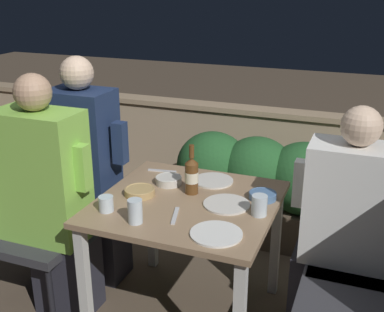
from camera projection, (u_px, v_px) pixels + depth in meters
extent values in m
cube|color=tan|center=(255.00, 162.00, 3.83)|extent=(9.00, 0.14, 0.80)
cube|color=#9E8466|center=(257.00, 111.00, 3.68)|extent=(9.00, 0.18, 0.04)
cube|color=#937556|center=(187.00, 203.00, 2.46)|extent=(0.89, 0.87, 0.03)
cube|color=silver|center=(85.00, 286.00, 2.38)|extent=(0.05, 0.05, 0.68)
cube|color=silver|center=(152.00, 219.00, 3.06)|extent=(0.05, 0.05, 0.68)
cube|color=silver|center=(276.00, 242.00, 2.79)|extent=(0.05, 0.05, 0.68)
cube|color=brown|center=(255.00, 219.00, 3.47)|extent=(1.18, 0.36, 0.28)
ellipsoid|color=#235628|center=(213.00, 166.00, 3.46)|extent=(0.53, 0.47, 0.51)
ellipsoid|color=#235628|center=(257.00, 172.00, 3.35)|extent=(0.53, 0.47, 0.51)
ellipsoid|color=#235628|center=(304.00, 179.00, 3.24)|extent=(0.53, 0.47, 0.51)
cube|color=#333338|center=(39.00, 237.00, 2.68)|extent=(0.47, 0.47, 0.05)
cube|color=#333338|center=(3.00, 185.00, 2.66)|extent=(0.06, 0.47, 0.52)
cylinder|color=black|center=(51.00, 300.00, 2.51)|extent=(0.03, 0.03, 0.39)
cylinder|color=black|center=(37.00, 247.00, 3.01)|extent=(0.03, 0.03, 0.39)
cylinder|color=black|center=(94.00, 260.00, 2.87)|extent=(0.03, 0.03, 0.39)
cube|color=#282833|center=(68.00, 274.00, 2.69)|extent=(0.32, 0.23, 0.44)
cube|color=#8CCC4C|center=(42.00, 176.00, 2.53)|extent=(0.45, 0.26, 0.71)
cube|color=#8CCC4C|center=(82.00, 168.00, 2.41)|extent=(0.07, 0.07, 0.24)
sphere|color=tan|center=(33.00, 92.00, 2.37)|extent=(0.19, 0.19, 0.19)
cube|color=#333338|center=(79.00, 211.00, 2.99)|extent=(0.47, 0.47, 0.05)
cube|color=#333338|center=(46.00, 164.00, 2.96)|extent=(0.06, 0.47, 0.52)
cylinder|color=black|center=(35.00, 252.00, 2.95)|extent=(0.03, 0.03, 0.39)
cylinder|color=black|center=(92.00, 265.00, 2.81)|extent=(0.03, 0.03, 0.39)
cylinder|color=black|center=(73.00, 222.00, 3.31)|extent=(0.03, 0.03, 0.39)
cylinder|color=black|center=(125.00, 233.00, 3.17)|extent=(0.03, 0.03, 0.39)
cube|color=#282833|center=(104.00, 244.00, 3.00)|extent=(0.26, 0.23, 0.44)
cube|color=navy|center=(83.00, 152.00, 2.82)|extent=(0.37, 0.26, 0.75)
cube|color=navy|center=(120.00, 143.00, 2.71)|extent=(0.07, 0.07, 0.24)
sphere|color=beige|center=(77.00, 73.00, 2.66)|extent=(0.19, 0.19, 0.19)
cube|color=#333338|center=(351.00, 301.00, 2.15)|extent=(0.47, 0.47, 0.05)
cylinder|color=black|center=(308.00, 305.00, 2.48)|extent=(0.03, 0.03, 0.39)
cube|color=#333338|center=(359.00, 265.00, 2.42)|extent=(0.47, 0.47, 0.05)
cylinder|color=black|center=(319.00, 272.00, 2.75)|extent=(0.03, 0.03, 0.39)
cube|color=#282833|center=(320.00, 290.00, 2.55)|extent=(0.31, 0.23, 0.44)
cube|color=white|center=(351.00, 204.00, 2.33)|extent=(0.44, 0.26, 0.60)
cube|color=white|center=(301.00, 183.00, 2.39)|extent=(0.07, 0.07, 0.24)
sphere|color=beige|center=(361.00, 126.00, 2.20)|extent=(0.19, 0.19, 0.19)
cylinder|color=brown|center=(192.00, 178.00, 2.52)|extent=(0.07, 0.07, 0.17)
cylinder|color=beige|center=(192.00, 177.00, 2.51)|extent=(0.07, 0.07, 0.06)
cone|color=brown|center=(192.00, 161.00, 2.48)|extent=(0.07, 0.07, 0.03)
cylinder|color=brown|center=(192.00, 151.00, 2.46)|extent=(0.03, 0.03, 0.07)
cylinder|color=silver|center=(227.00, 204.00, 2.40)|extent=(0.23, 0.23, 0.01)
cylinder|color=white|center=(216.00, 234.00, 2.13)|extent=(0.24, 0.24, 0.01)
cylinder|color=silver|center=(213.00, 181.00, 2.69)|extent=(0.22, 0.22, 0.01)
cylinder|color=tan|center=(140.00, 192.00, 2.51)|extent=(0.16, 0.16, 0.04)
torus|color=tan|center=(140.00, 189.00, 2.51)|extent=(0.16, 0.16, 0.01)
cylinder|color=beige|center=(169.00, 180.00, 2.65)|extent=(0.14, 0.14, 0.04)
torus|color=beige|center=(169.00, 178.00, 2.64)|extent=(0.14, 0.14, 0.01)
cylinder|color=#4C709E|center=(263.00, 196.00, 2.47)|extent=(0.14, 0.14, 0.04)
torus|color=#4C709E|center=(263.00, 193.00, 2.46)|extent=(0.14, 0.14, 0.01)
cylinder|color=silver|center=(259.00, 205.00, 2.29)|extent=(0.08, 0.08, 0.10)
cylinder|color=silver|center=(106.00, 204.00, 2.33)|extent=(0.07, 0.07, 0.08)
cylinder|color=silver|center=(135.00, 211.00, 2.22)|extent=(0.07, 0.07, 0.12)
cube|color=silver|center=(175.00, 216.00, 2.29)|extent=(0.06, 0.17, 0.01)
cube|color=silver|center=(162.00, 171.00, 2.83)|extent=(0.17, 0.05, 0.01)
cylinder|color=brown|center=(54.00, 210.00, 3.70)|extent=(0.29, 0.29, 0.21)
cylinder|color=#47331E|center=(51.00, 186.00, 3.63)|extent=(0.03, 0.03, 0.19)
ellipsoid|color=#235628|center=(48.00, 154.00, 3.54)|extent=(0.40, 0.40, 0.36)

